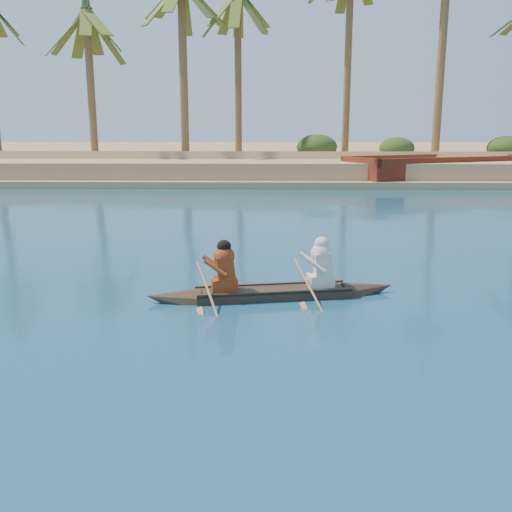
# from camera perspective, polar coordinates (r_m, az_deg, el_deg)

# --- Properties ---
(sandy_embankment) EXTENTS (150.00, 51.00, 1.50)m
(sandy_embankment) POSITION_cam_1_polar(r_m,az_deg,el_deg) (56.40, 9.73, 9.74)
(sandy_embankment) COLOR tan
(sandy_embankment) RESTS_ON ground
(palm_grove) EXTENTS (110.00, 14.00, 16.00)m
(palm_grove) POSITION_cam_1_polar(r_m,az_deg,el_deg) (44.86, 12.37, 18.49)
(palm_grove) COLOR #446222
(palm_grove) RESTS_ON ground
(shrub_cluster) EXTENTS (100.00, 6.00, 2.40)m
(shrub_cluster) POSITION_cam_1_polar(r_m,az_deg,el_deg) (41.22, 12.83, 9.54)
(shrub_cluster) COLOR #1B3D16
(shrub_cluster) RESTS_ON ground
(canoe) EXTENTS (4.92, 1.53, 1.35)m
(canoe) POSITION_cam_1_polar(r_m,az_deg,el_deg) (11.05, 1.72, -2.88)
(canoe) COLOR #37281E
(canoe) RESTS_ON ground
(barge_mid) EXTENTS (11.86, 8.11, 1.89)m
(barge_mid) POSITION_cam_1_polar(r_m,az_deg,el_deg) (36.67, 17.63, 8.07)
(barge_mid) COLOR #5C2313
(barge_mid) RESTS_ON ground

